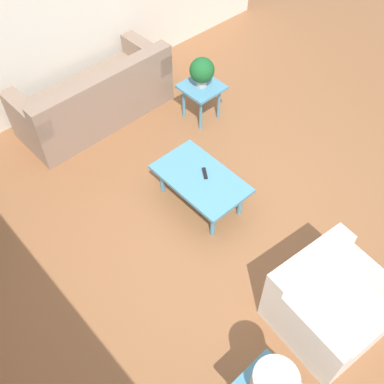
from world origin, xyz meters
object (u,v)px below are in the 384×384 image
potted_plant (202,71)px  table_lamp (275,383)px  coffee_table (201,180)px  sofa (96,99)px  armchair (328,303)px  side_table_plant (202,91)px

potted_plant → table_lamp: size_ratio=1.05×
coffee_table → table_lamp: table_lamp is taller
sofa → armchair: size_ratio=2.07×
armchair → coffee_table: armchair is taller
armchair → side_table_plant: bearing=74.3°
side_table_plant → table_lamp: bearing=144.7°
coffee_table → table_lamp: (-2.02, 1.17, 0.42)m
potted_plant → coffee_table: bearing=136.5°
table_lamp → coffee_table: bearing=-30.1°
armchair → table_lamp: bearing=-164.2°
armchair → coffee_table: 1.84m
side_table_plant → table_lamp: table_lamp is taller
coffee_table → armchair: bearing=176.4°
armchair → potted_plant: bearing=74.3°
armchair → potted_plant: potted_plant is taller
side_table_plant → coffee_table: bearing=136.5°
potted_plant → table_lamp: (-3.10, 2.20, 0.04)m
sofa → side_table_plant: (-0.92, -1.05, 0.11)m
sofa → table_lamp: (-4.02, 1.15, 0.47)m
armchair → table_lamp: 1.18m
sofa → armchair: 3.84m
sofa → coffee_table: bearing=89.3°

